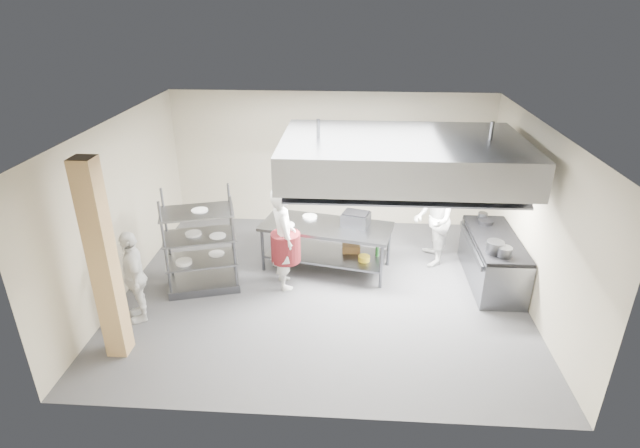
# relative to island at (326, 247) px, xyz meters

# --- Properties ---
(floor) EXTENTS (7.00, 7.00, 0.00)m
(floor) POSITION_rel_island_xyz_m (-0.02, -0.80, -0.46)
(floor) COLOR #39393C
(floor) RESTS_ON ground
(ceiling) EXTENTS (7.00, 7.00, 0.00)m
(ceiling) POSITION_rel_island_xyz_m (-0.02, -0.80, 2.54)
(ceiling) COLOR silver
(ceiling) RESTS_ON wall_back
(wall_back) EXTENTS (7.00, 0.00, 7.00)m
(wall_back) POSITION_rel_island_xyz_m (-0.02, 2.20, 1.04)
(wall_back) COLOR #C0B498
(wall_back) RESTS_ON ground
(wall_left) EXTENTS (0.00, 6.00, 6.00)m
(wall_left) POSITION_rel_island_xyz_m (-3.52, -0.80, 1.04)
(wall_left) COLOR #C0B498
(wall_left) RESTS_ON ground
(wall_right) EXTENTS (0.00, 6.00, 6.00)m
(wall_right) POSITION_rel_island_xyz_m (3.48, -0.80, 1.04)
(wall_right) COLOR #C0B498
(wall_right) RESTS_ON ground
(column) EXTENTS (0.30, 0.30, 3.00)m
(column) POSITION_rel_island_xyz_m (-2.92, -2.70, 1.04)
(column) COLOR #E0B173
(column) RESTS_ON floor
(exhaust_hood) EXTENTS (4.00, 2.50, 0.60)m
(exhaust_hood) POSITION_rel_island_xyz_m (1.28, -0.40, 1.94)
(exhaust_hood) COLOR slate
(exhaust_hood) RESTS_ON ceiling
(hood_strip_a) EXTENTS (1.60, 0.12, 0.04)m
(hood_strip_a) POSITION_rel_island_xyz_m (0.38, -0.40, 1.62)
(hood_strip_a) COLOR white
(hood_strip_a) RESTS_ON exhaust_hood
(hood_strip_b) EXTENTS (1.60, 0.12, 0.04)m
(hood_strip_b) POSITION_rel_island_xyz_m (2.18, -0.40, 1.62)
(hood_strip_b) COLOR white
(hood_strip_b) RESTS_ON exhaust_hood
(wall_shelf) EXTENTS (1.50, 0.28, 0.04)m
(wall_shelf) POSITION_rel_island_xyz_m (1.78, 2.04, 1.04)
(wall_shelf) COLOR slate
(wall_shelf) RESTS_ON wall_back
(island) EXTENTS (2.59, 1.51, 0.91)m
(island) POSITION_rel_island_xyz_m (0.00, 0.00, 0.00)
(island) COLOR gray
(island) RESTS_ON floor
(island_worktop) EXTENTS (2.59, 1.51, 0.06)m
(island_worktop) POSITION_rel_island_xyz_m (0.00, 0.00, 0.42)
(island_worktop) COLOR slate
(island_worktop) RESTS_ON island
(island_undershelf) EXTENTS (2.38, 1.37, 0.04)m
(island_undershelf) POSITION_rel_island_xyz_m (0.00, 0.00, -0.16)
(island_undershelf) COLOR slate
(island_undershelf) RESTS_ON island
(pass_rack) EXTENTS (1.38, 1.04, 1.85)m
(pass_rack) POSITION_rel_island_xyz_m (-2.17, -0.85, 0.47)
(pass_rack) COLOR slate
(pass_rack) RESTS_ON floor
(cooking_range) EXTENTS (0.80, 2.00, 0.84)m
(cooking_range) POSITION_rel_island_xyz_m (3.06, -0.30, -0.04)
(cooking_range) COLOR gray
(cooking_range) RESTS_ON floor
(range_top) EXTENTS (0.78, 1.96, 0.06)m
(range_top) POSITION_rel_island_xyz_m (3.06, -0.30, 0.41)
(range_top) COLOR black
(range_top) RESTS_ON cooking_range
(chef_head) EXTENTS (0.66, 0.80, 1.89)m
(chef_head) POSITION_rel_island_xyz_m (-0.73, -0.68, 0.49)
(chef_head) COLOR white
(chef_head) RESTS_ON floor
(chef_line) EXTENTS (0.71, 0.91, 1.85)m
(chef_line) POSITION_rel_island_xyz_m (2.04, 0.38, 0.47)
(chef_line) COLOR silver
(chef_line) RESTS_ON floor
(chef_plating) EXTENTS (0.75, 0.99, 1.56)m
(chef_plating) POSITION_rel_island_xyz_m (-2.96, -1.84, 0.32)
(chef_plating) COLOR white
(chef_plating) RESTS_ON floor
(griddle) EXTENTS (0.58, 0.51, 0.24)m
(griddle) POSITION_rel_island_xyz_m (0.55, 0.03, 0.58)
(griddle) COLOR slate
(griddle) RESTS_ON island_worktop
(wicker_basket) EXTENTS (0.35, 0.25, 0.15)m
(wicker_basket) POSITION_rel_island_xyz_m (0.48, 0.09, -0.06)
(wicker_basket) COLOR olive
(wicker_basket) RESTS_ON island_undershelf
(stockpot) EXTENTS (0.29, 0.29, 0.20)m
(stockpot) POSITION_rel_island_xyz_m (2.88, -0.88, 0.55)
(stockpot) COLOR gray
(stockpot) RESTS_ON range_top
(plate_stack) EXTENTS (0.28, 0.28, 0.05)m
(plate_stack) POSITION_rel_island_xyz_m (-2.17, -0.85, 0.14)
(plate_stack) COLOR white
(plate_stack) RESTS_ON pass_rack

